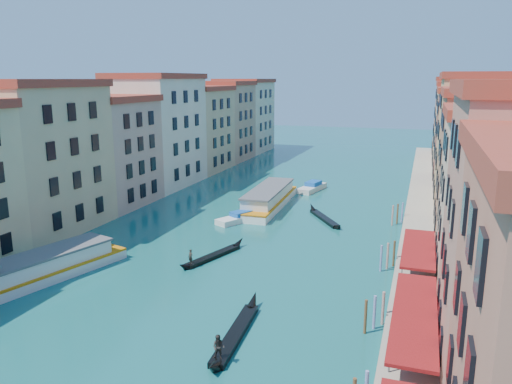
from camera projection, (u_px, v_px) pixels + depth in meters
left_bank_palazzos at (140, 138)px, 88.58m from camera, size 12.80×128.40×21.00m
right_bank_palazzos at (483, 152)px, 71.35m from camera, size 12.80×128.40×21.00m
quay at (419, 210)px, 75.90m from camera, size 4.00×140.00×1.00m
restaurant_awnings at (414, 317)px, 36.51m from camera, size 3.20×44.55×3.12m
mooring_poles_right at (378, 300)px, 43.21m from camera, size 1.44×54.24×3.20m
vaporetto_near at (40, 269)px, 50.47m from camera, size 9.24×19.18×2.79m
vaporetto_far at (269, 198)px, 79.66m from camera, size 5.60×21.02×3.10m
gondola_fore at (213, 255)px, 56.99m from camera, size 4.33×10.98×2.25m
gondola_right at (235, 333)px, 39.30m from camera, size 1.84×12.82×2.55m
gondola_far at (324, 217)px, 72.52m from camera, size 7.23×10.45×1.69m
motorboat_mid at (239, 218)px, 71.51m from camera, size 5.26×7.28×1.46m
motorboat_far at (312, 187)px, 91.33m from camera, size 4.13×8.32×1.65m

